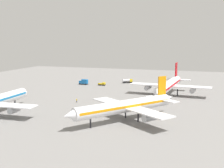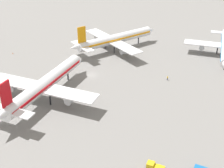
{
  "view_description": "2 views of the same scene",
  "coord_description": "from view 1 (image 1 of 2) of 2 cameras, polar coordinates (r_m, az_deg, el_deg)",
  "views": [
    {
      "loc": [
        -124.95,
        -28.35,
        28.14
      ],
      "look_at": [
        18.82,
        20.59,
        5.12
      ],
      "focal_mm": 48.11,
      "sensor_mm": 36.0,
      "label": 1
    },
    {
      "loc": [
        103.81,
        45.71,
        56.91
      ],
      "look_at": [
        9.98,
        12.0,
        3.3
      ],
      "focal_mm": 51.49,
      "sensor_mm": 36.0,
      "label": 2
    }
  ],
  "objects": [
    {
      "name": "ground",
      "position": [
        131.18,
        5.89,
        -3.81
      ],
      "size": [
        288.0,
        288.0,
        0.0
      ],
      "primitive_type": "plane",
      "color": "gray"
    },
    {
      "name": "pushback_tractor",
      "position": [
        181.85,
        -1.87,
        0.02
      ],
      "size": [
        2.47,
        4.53,
        1.9
      ],
      "rotation": [
        0.0,
        0.0,
        4.64
      ],
      "color": "black",
      "rests_on": "ground"
    },
    {
      "name": "ground_crew_worker",
      "position": [
        134.74,
        -6.74,
        -3.13
      ],
      "size": [
        0.57,
        0.46,
        1.67
      ],
      "rotation": [
        0.0,
        0.0,
        4.48
      ],
      "color": "#1E2338",
      "rests_on": "ground"
    },
    {
      "name": "airplane_taxiing",
      "position": [
        149.88,
        10.79,
        -0.2
      ],
      "size": [
        50.16,
        40.26,
        15.26
      ],
      "rotation": [
        0.0,
        0.0,
        3.08
      ],
      "color": "white",
      "rests_on": "ground"
    },
    {
      "name": "catering_truck",
      "position": [
        185.73,
        -5.39,
        0.4
      ],
      "size": [
        2.77,
        5.79,
        3.3
      ],
      "rotation": [
        0.0,
        0.0,
        1.45
      ],
      "color": "black",
      "rests_on": "ground"
    },
    {
      "name": "fuel_truck",
      "position": [
        192.32,
        2.94,
        0.61
      ],
      "size": [
        5.28,
        6.19,
        2.5
      ],
      "rotation": [
        0.0,
        0.0,
        5.35
      ],
      "color": "black",
      "rests_on": "ground"
    },
    {
      "name": "airplane_at_gate",
      "position": [
        103.21,
        2.65,
        -4.23
      ],
      "size": [
        40.39,
        34.15,
        14.29
      ],
      "rotation": [
        0.0,
        0.0,
        2.52
      ],
      "color": "white",
      "rests_on": "ground"
    }
  ]
}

